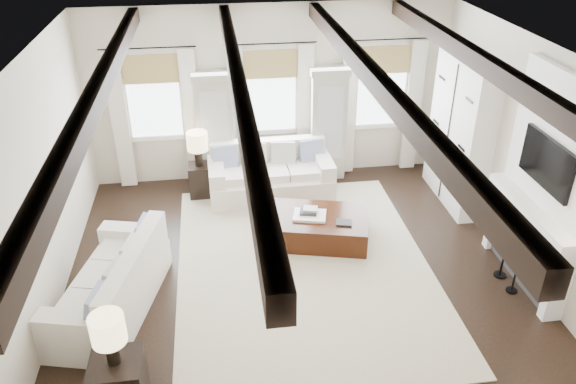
{
  "coord_description": "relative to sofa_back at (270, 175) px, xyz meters",
  "views": [
    {
      "loc": [
        -1.02,
        -5.87,
        5.01
      ],
      "look_at": [
        -0.07,
        0.94,
        1.15
      ],
      "focal_mm": 35.0,
      "sensor_mm": 36.0,
      "label": 1
    }
  ],
  "objects": [
    {
      "name": "ground",
      "position": [
        0.11,
        -2.97,
        -0.37
      ],
      "size": [
        7.5,
        7.5,
        0.0
      ],
      "primitive_type": "plane",
      "color": "black",
      "rests_on": "ground"
    },
    {
      "name": "room_shell",
      "position": [
        0.86,
        -2.07,
        1.52
      ],
      "size": [
        6.54,
        7.54,
        3.22
      ],
      "color": "beige",
      "rests_on": "ground"
    },
    {
      "name": "area_rug",
      "position": [
        0.24,
        -2.27,
        -0.36
      ],
      "size": [
        3.66,
        4.87,
        0.02
      ],
      "primitive_type": "cube",
      "color": "beige",
      "rests_on": "ground"
    },
    {
      "name": "sofa_back",
      "position": [
        0.0,
        0.0,
        0.0
      ],
      "size": [
        2.2,
        1.03,
        0.93
      ],
      "color": "white",
      "rests_on": "ground"
    },
    {
      "name": "sofa_left",
      "position": [
        -2.36,
        -2.82,
        -0.0
      ],
      "size": [
        1.47,
        2.32,
        0.92
      ],
      "color": "white",
      "rests_on": "ground"
    },
    {
      "name": "ottoman",
      "position": [
        0.54,
        -1.56,
        -0.16
      ],
      "size": [
        1.8,
        1.37,
        0.42
      ],
      "primitive_type": "cube",
      "rotation": [
        0.0,
        0.0,
        -0.25
      ],
      "color": "black",
      "rests_on": "ground"
    },
    {
      "name": "tray",
      "position": [
        0.44,
        -1.56,
        0.07
      ],
      "size": [
        0.58,
        0.49,
        0.04
      ],
      "primitive_type": "cube",
      "rotation": [
        0.0,
        0.0,
        -0.25
      ],
      "color": "white",
      "rests_on": "ottoman"
    },
    {
      "name": "book_lower",
      "position": [
        0.43,
        -1.52,
        0.11
      ],
      "size": [
        0.3,
        0.26,
        0.04
      ],
      "primitive_type": "cube",
      "rotation": [
        0.0,
        0.0,
        -0.25
      ],
      "color": "#262628",
      "rests_on": "tray"
    },
    {
      "name": "book_upper",
      "position": [
        0.46,
        -1.49,
        0.14
      ],
      "size": [
        0.26,
        0.22,
        0.03
      ],
      "primitive_type": "cube",
      "rotation": [
        0.0,
        0.0,
        -0.25
      ],
      "color": "beige",
      "rests_on": "book_lower"
    },
    {
      "name": "book_loose",
      "position": [
        0.93,
        -1.84,
        0.06
      ],
      "size": [
        0.28,
        0.23,
        0.03
      ],
      "primitive_type": "cube",
      "rotation": [
        0.0,
        0.0,
        -0.25
      ],
      "color": "#262628",
      "rests_on": "ottoman"
    },
    {
      "name": "side_table_front",
      "position": [
        -2.13,
        -4.36,
        -0.1
      ],
      "size": [
        0.55,
        0.55,
        0.55
      ],
      "primitive_type": "cube",
      "color": "black",
      "rests_on": "ground"
    },
    {
      "name": "lamp_front",
      "position": [
        -2.13,
        -4.36,
        0.6
      ],
      "size": [
        0.36,
        0.36,
        0.62
      ],
      "color": "black",
      "rests_on": "side_table_front"
    },
    {
      "name": "side_table_back",
      "position": [
        -1.24,
        0.1,
        -0.07
      ],
      "size": [
        0.4,
        0.4,
        0.6
      ],
      "primitive_type": "cube",
      "color": "black",
      "rests_on": "ground"
    },
    {
      "name": "lamp_back",
      "position": [
        -1.24,
        0.1,
        0.65
      ],
      "size": [
        0.36,
        0.36,
        0.62
      ],
      "color": "black",
      "rests_on": "side_table_back"
    },
    {
      "name": "candlestick_near",
      "position": [
        3.01,
        -3.21,
        -0.05
      ],
      "size": [
        0.16,
        0.16,
        0.77
      ],
      "color": "black",
      "rests_on": "ground"
    },
    {
      "name": "candlestick_far",
      "position": [
        3.01,
        -2.86,
        -0.01
      ],
      "size": [
        0.18,
        0.18,
        0.88
      ],
      "color": "black",
      "rests_on": "ground"
    }
  ]
}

